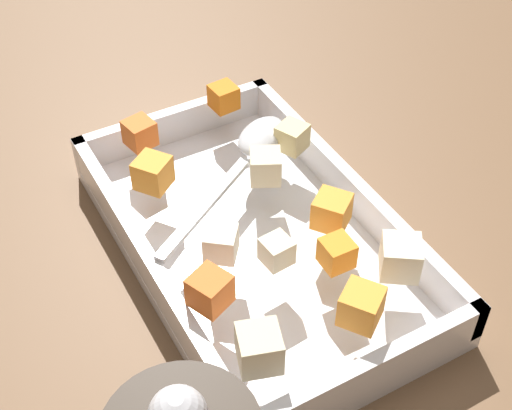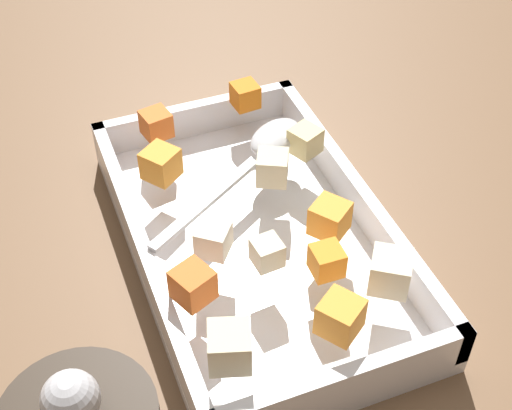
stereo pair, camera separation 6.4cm
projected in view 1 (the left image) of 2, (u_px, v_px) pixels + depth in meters
ground_plane at (263, 262)px, 0.67m from camera, size 4.00×4.00×0.00m
baking_dish at (256, 241)px, 0.67m from camera, size 0.36×0.22×0.05m
carrot_chunk_corner_ne at (332, 211)px, 0.63m from camera, size 0.04×0.04×0.03m
carrot_chunk_rim_edge at (361, 306)px, 0.55m from camera, size 0.04×0.04×0.03m
carrot_chunk_far_left at (210, 290)px, 0.57m from camera, size 0.04×0.04×0.03m
carrot_chunk_heap_top at (224, 97)px, 0.75m from camera, size 0.03×0.03×0.03m
carrot_chunk_corner_nw at (337, 253)px, 0.60m from camera, size 0.03×0.03×0.02m
carrot_chunk_far_right at (140, 133)px, 0.71m from camera, size 0.03×0.03×0.03m
carrot_chunk_under_handle at (153, 173)px, 0.67m from camera, size 0.04×0.04×0.03m
potato_chunk_mid_right at (265, 166)px, 0.67m from camera, size 0.04×0.04×0.03m
potato_chunk_front_center at (277, 251)px, 0.60m from camera, size 0.03×0.03×0.02m
potato_chunk_back_center at (292, 137)px, 0.71m from camera, size 0.03×0.03×0.03m
potato_chunk_near_right at (259, 348)px, 0.53m from camera, size 0.04×0.04×0.03m
potato_chunk_corner_se at (400, 257)px, 0.59m from camera, size 0.04×0.04×0.03m
parsnip_chunk_near_left at (221, 243)px, 0.60m from camera, size 0.04×0.04×0.03m
serving_spoon at (255, 144)px, 0.70m from camera, size 0.13×0.19×0.02m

